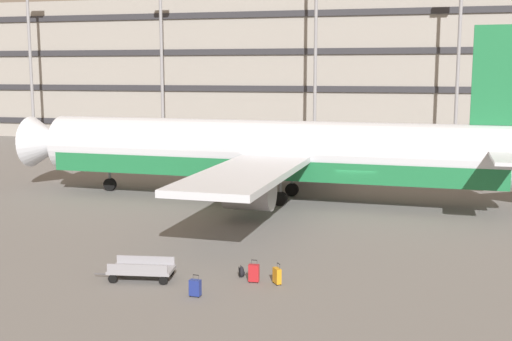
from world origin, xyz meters
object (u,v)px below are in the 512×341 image
object	(u,v)px
airliner	(274,153)
suitcase_small	(195,288)
backpack_silver	(242,272)
baggage_cart	(141,270)
suitcase_upright	(254,273)
suitcase_navy	(277,276)

from	to	relation	value
airliner	suitcase_small	size ratio (longest dim) A/B	44.57
backpack_silver	baggage_cart	world-z (taller)	baggage_cart
baggage_cart	suitcase_upright	bearing A→B (deg)	9.02
airliner	suitcase_upright	xyz separation A→B (m)	(2.69, -16.75, -2.77)
suitcase_small	suitcase_upright	bearing A→B (deg)	50.40
baggage_cart	suitcase_navy	bearing A→B (deg)	7.47
suitcase_upright	baggage_cart	distance (m)	4.62
suitcase_upright	suitcase_small	size ratio (longest dim) A/B	1.10
airliner	suitcase_navy	world-z (taller)	airliner
suitcase_navy	baggage_cart	world-z (taller)	suitcase_navy
suitcase_small	baggage_cart	xyz separation A→B (m)	(-2.79, 1.41, 0.07)
suitcase_small	baggage_cart	distance (m)	3.13
airliner	backpack_silver	world-z (taller)	airliner
suitcase_small	backpack_silver	bearing A→B (deg)	66.99
suitcase_upright	backpack_silver	distance (m)	0.84
suitcase_small	suitcase_navy	bearing A→B (deg)	38.14
airliner	suitcase_upright	size ratio (longest dim) A/B	40.39
backpack_silver	airliner	bearing A→B (deg)	97.18
suitcase_upright	suitcase_navy	xyz separation A→B (m)	(0.95, -0.00, -0.04)
airliner	suitcase_upright	world-z (taller)	airliner
backpack_silver	baggage_cart	distance (m)	4.11
baggage_cart	suitcase_small	bearing A→B (deg)	-26.84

